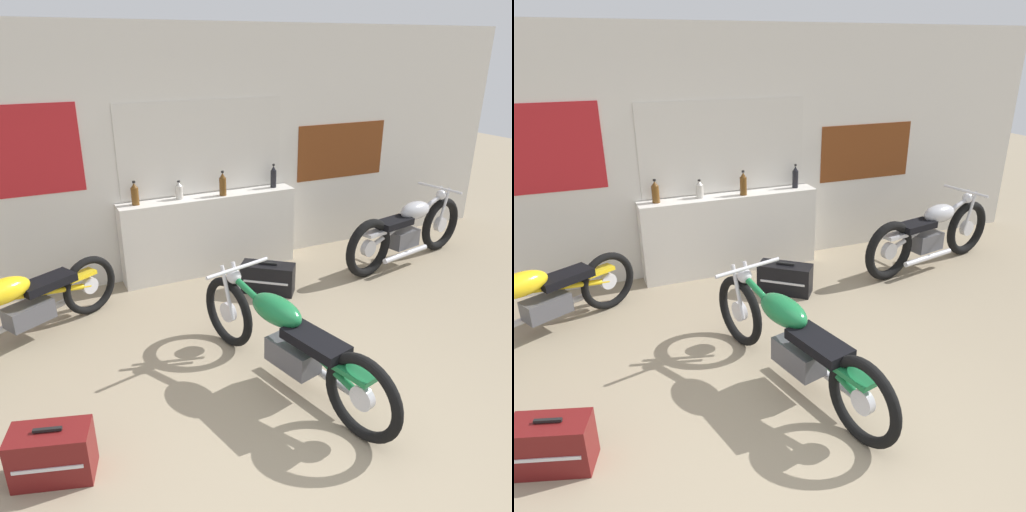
# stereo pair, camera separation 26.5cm
# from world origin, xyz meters

# --- Properties ---
(ground_plane) EXTENTS (24.00, 24.00, 0.00)m
(ground_plane) POSITION_xyz_m (0.00, 0.00, 0.00)
(ground_plane) COLOR gray
(wall_back) EXTENTS (10.00, 0.07, 2.80)m
(wall_back) POSITION_xyz_m (0.02, 3.40, 1.40)
(wall_back) COLOR silver
(wall_back) RESTS_ON ground_plane
(sill_counter) EXTENTS (2.13, 0.28, 0.95)m
(sill_counter) POSITION_xyz_m (0.63, 3.22, 0.47)
(sill_counter) COLOR silver
(sill_counter) RESTS_ON ground_plane
(bottle_leftmost) EXTENTS (0.08, 0.08, 0.27)m
(bottle_leftmost) POSITION_xyz_m (-0.22, 3.24, 1.06)
(bottle_leftmost) COLOR #5B3814
(bottle_leftmost) RESTS_ON sill_counter
(bottle_left_center) EXTENTS (0.09, 0.09, 0.21)m
(bottle_left_center) POSITION_xyz_m (0.28, 3.25, 1.04)
(bottle_left_center) COLOR #B7B2A8
(bottle_left_center) RESTS_ON sill_counter
(bottle_center) EXTENTS (0.08, 0.08, 0.29)m
(bottle_center) POSITION_xyz_m (0.79, 3.17, 1.07)
(bottle_center) COLOR #5B3814
(bottle_center) RESTS_ON sill_counter
(bottle_right_center) EXTENTS (0.07, 0.07, 0.29)m
(bottle_right_center) POSITION_xyz_m (1.48, 3.24, 1.07)
(bottle_right_center) COLOR black
(bottle_right_center) RESTS_ON sill_counter
(motorcycle_silver) EXTENTS (2.11, 0.71, 0.89)m
(motorcycle_silver) POSITION_xyz_m (2.94, 2.40, 0.42)
(motorcycle_silver) COLOR black
(motorcycle_silver) RESTS_ON ground_plane
(motorcycle_yellow) EXTENTS (1.89, 1.11, 0.78)m
(motorcycle_yellow) POSITION_xyz_m (-1.51, 2.42, 0.40)
(motorcycle_yellow) COLOR black
(motorcycle_yellow) RESTS_ON ground_plane
(motorcycle_green) EXTENTS (0.78, 2.16, 0.84)m
(motorcycle_green) POSITION_xyz_m (0.38, 0.87, 0.41)
(motorcycle_green) COLOR black
(motorcycle_green) RESTS_ON ground_plane
(hard_case_black) EXTENTS (0.61, 0.55, 0.36)m
(hard_case_black) POSITION_xyz_m (0.99, 2.41, 0.17)
(hard_case_black) COLOR black
(hard_case_black) RESTS_ON ground_plane
(hard_case_darkred) EXTENTS (0.55, 0.39, 0.39)m
(hard_case_darkred) POSITION_xyz_m (-1.42, 0.66, 0.18)
(hard_case_darkred) COLOR maroon
(hard_case_darkred) RESTS_ON ground_plane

